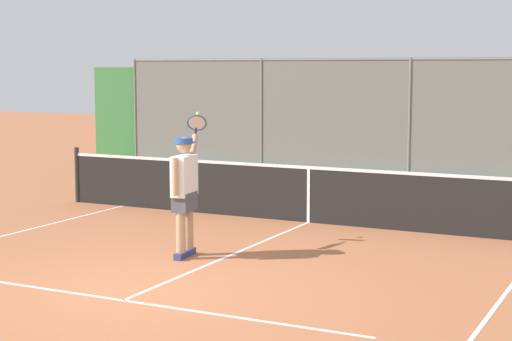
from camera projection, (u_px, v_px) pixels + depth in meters
ground_plane at (143, 292)px, 9.80m from camera, size 60.00×60.00×0.00m
court_line_markings at (110, 306)px, 9.24m from camera, size 7.67×9.76×0.01m
fence_backdrop at (417, 123)px, 19.90m from camera, size 18.19×1.37×2.83m
tennis_net at (309, 194)px, 14.16m from camera, size 9.85×0.09×1.07m
tennis_player at (185, 187)px, 11.54m from camera, size 0.59×1.35×1.96m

